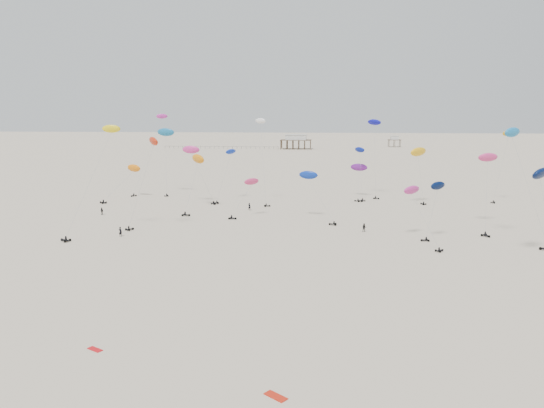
# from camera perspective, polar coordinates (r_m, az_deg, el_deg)

# --- Properties ---
(ground_plane) EXTENTS (900.00, 900.00, 0.00)m
(ground_plane) POSITION_cam_1_polar(r_m,az_deg,el_deg) (215.32, 2.99, 3.22)
(ground_plane) COLOR beige
(pavilion_main) EXTENTS (21.00, 13.00, 9.80)m
(pavilion_main) POSITION_cam_1_polar(r_m,az_deg,el_deg) (364.80, 2.58, 6.59)
(pavilion_main) COLOR brown
(pavilion_main) RESTS_ON ground
(pavilion_small) EXTENTS (9.00, 7.00, 8.00)m
(pavilion_small) POSITION_cam_1_polar(r_m,az_deg,el_deg) (397.36, 13.02, 6.50)
(pavilion_small) COLOR brown
(pavilion_small) RESTS_ON ground
(pier_fence) EXTENTS (80.20, 0.20, 1.50)m
(pier_fence) POSITION_cam_1_polar(r_m,az_deg,el_deg) (371.54, -5.50, 6.08)
(pier_fence) COLOR black
(pier_fence) RESTS_ON ground
(rig_0) EXTENTS (6.35, 14.63, 18.30)m
(rig_0) POSITION_cam_1_polar(r_m,az_deg,el_deg) (123.04, 22.17, 3.21)
(rig_0) COLOR black
(rig_0) RESTS_ON ground
(rig_1) EXTENTS (6.51, 4.77, 20.02)m
(rig_1) POSITION_cam_1_polar(r_m,az_deg,el_deg) (159.38, 23.84, 5.61)
(rig_1) COLOR black
(rig_1) RESTS_ON ground
(rig_2) EXTENTS (9.04, 12.78, 23.47)m
(rig_2) POSITION_cam_1_polar(r_m,az_deg,el_deg) (112.70, -18.52, 3.70)
(rig_2) COLOR black
(rig_2) RESTS_ON ground
(rig_3) EXTENTS (8.37, 15.17, 26.25)m
(rig_3) POSITION_cam_1_polar(r_m,az_deg,el_deg) (168.43, -12.71, 6.59)
(rig_3) COLOR black
(rig_3) RESTS_ON ground
(rig_4) EXTENTS (9.90, 3.51, 16.02)m
(rig_4) POSITION_cam_1_polar(r_m,az_deg,el_deg) (145.52, -8.33, 4.91)
(rig_4) COLOR black
(rig_4) RESTS_ON ground
(rig_5) EXTENTS (6.69, 15.03, 14.88)m
(rig_5) POSITION_cam_1_polar(r_m,az_deg,el_deg) (107.49, 15.23, 0.50)
(rig_5) COLOR black
(rig_5) RESTS_ON ground
(rig_6) EXTENTS (4.91, 9.15, 23.01)m
(rig_6) POSITION_cam_1_polar(r_m,az_deg,el_deg) (159.14, 10.98, 7.47)
(rig_6) COLOR black
(rig_6) RESTS_ON ground
(rig_7) EXTENTS (7.13, 6.87, 9.76)m
(rig_7) POSITION_cam_1_polar(r_m,az_deg,el_deg) (125.85, -2.78, 1.39)
(rig_7) COLOR black
(rig_7) RESTS_ON ground
(rig_8) EXTENTS (6.01, 5.71, 15.72)m
(rig_8) POSITION_cam_1_polar(r_m,az_deg,el_deg) (148.82, 15.49, 5.04)
(rig_8) COLOR black
(rig_8) RESTS_ON ground
(rig_9) EXTENTS (5.61, 10.68, 15.34)m
(rig_9) POSITION_cam_1_polar(r_m,az_deg,el_deg) (149.95, -4.82, 4.39)
(rig_9) COLOR black
(rig_9) RESTS_ON ground
(rig_10) EXTENTS (8.36, 16.15, 15.33)m
(rig_10) POSITION_cam_1_polar(r_m,az_deg,el_deg) (160.16, -15.20, 3.14)
(rig_10) COLOR black
(rig_10) RESTS_ON ground
(rig_11) EXTENTS (5.27, 9.96, 23.43)m
(rig_11) POSITION_cam_1_polar(r_m,az_deg,el_deg) (144.39, -1.04, 6.19)
(rig_11) COLOR black
(rig_11) RESTS_ON ground
(rig_12) EXTENTS (5.15, 4.68, 11.57)m
(rig_12) POSITION_cam_1_polar(r_m,az_deg,el_deg) (107.79, 17.13, 0.67)
(rig_12) COLOR black
(rig_12) RESTS_ON ground
(rig_13) EXTENTS (5.38, 12.13, 12.08)m
(rig_13) POSITION_cam_1_polar(r_m,az_deg,el_deg) (158.02, 9.32, 3.57)
(rig_13) COLOR black
(rig_13) RESTS_ON ground
(rig_14) EXTENTS (5.45, 16.11, 16.49)m
(rig_14) POSITION_cam_1_polar(r_m,az_deg,el_deg) (138.20, -8.13, 4.08)
(rig_14) COLOR black
(rig_14) RESTS_ON ground
(rig_15) EXTENTS (6.05, 8.54, 20.20)m
(rig_15) POSITION_cam_1_polar(r_m,az_deg,el_deg) (165.01, -11.35, 7.05)
(rig_15) COLOR black
(rig_15) RESTS_ON ground
(rig_16) EXTENTS (8.32, 5.48, 19.85)m
(rig_16) POSITION_cam_1_polar(r_m,az_deg,el_deg) (114.38, -13.16, 4.62)
(rig_16) COLOR black
(rig_16) RESTS_ON ground
(rig_17) EXTENTS (9.21, 10.20, 13.37)m
(rig_17) POSITION_cam_1_polar(r_m,az_deg,el_deg) (123.68, 4.38, 2.27)
(rig_17) COLOR black
(rig_17) RESTS_ON ground
(rig_18) EXTENTS (3.57, 9.62, 15.14)m
(rig_18) POSITION_cam_1_polar(r_m,az_deg,el_deg) (154.05, 9.50, 4.17)
(rig_18) COLOR black
(rig_18) RESTS_ON ground
(rig_19) EXTENTS (7.95, 11.27, 22.37)m
(rig_19) POSITION_cam_1_polar(r_m,az_deg,el_deg) (110.75, 25.27, 3.91)
(rig_19) COLOR black
(rig_19) RESTS_ON ground
(rig_20) EXTENTS (5.53, 7.44, 15.76)m
(rig_20) POSITION_cam_1_polar(r_m,az_deg,el_deg) (101.60, 27.06, 1.86)
(rig_20) COLOR black
(rig_20) RESTS_ON ground
(spectator_0) EXTENTS (0.96, 0.77, 2.31)m
(spectator_0) POSITION_cam_1_polar(r_m,az_deg,el_deg) (111.35, -15.97, -3.38)
(spectator_0) COLOR black
(spectator_0) RESTS_ON ground
(spectator_1) EXTENTS (1.03, 0.61, 2.09)m
(spectator_1) POSITION_cam_1_polar(r_m,az_deg,el_deg) (112.84, 9.88, -2.97)
(spectator_1) COLOR black
(spectator_1) RESTS_ON ground
(spectator_2) EXTENTS (1.42, 1.25, 2.12)m
(spectator_2) POSITION_cam_1_polar(r_m,az_deg,el_deg) (136.12, -17.82, -1.11)
(spectator_2) COLOR black
(spectator_2) RESTS_ON ground
(spectator_3) EXTENTS (0.96, 0.82, 2.23)m
(spectator_3) POSITION_cam_1_polar(r_m,az_deg,el_deg) (135.85, -2.45, -0.66)
(spectator_3) COLOR black
(spectator_3) RESTS_ON ground
(grounded_kite_a) EXTENTS (2.30, 2.05, 0.08)m
(grounded_kite_a) POSITION_cam_1_polar(r_m,az_deg,el_deg) (49.59, 0.41, -20.02)
(grounded_kite_a) COLOR red
(grounded_kite_a) RESTS_ON ground
(grounded_kite_b) EXTENTS (1.92, 1.47, 0.07)m
(grounded_kite_b) POSITION_cam_1_polar(r_m,az_deg,el_deg) (60.85, -18.50, -14.64)
(grounded_kite_b) COLOR red
(grounded_kite_b) RESTS_ON ground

